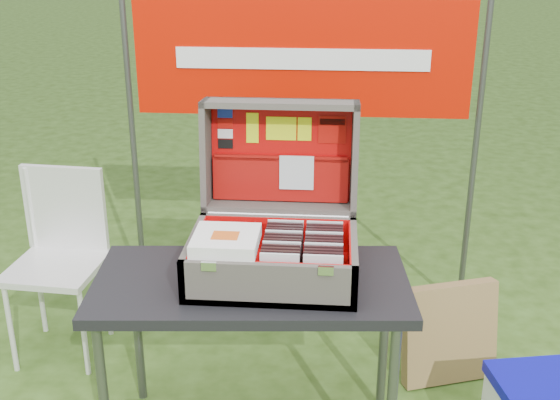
# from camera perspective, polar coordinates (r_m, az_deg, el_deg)

# --- Properties ---
(table) EXTENTS (1.17, 0.65, 0.71)m
(table) POSITION_cam_1_polar(r_m,az_deg,el_deg) (2.71, -2.25, -13.06)
(table) COLOR black
(table) RESTS_ON ground
(table_top) EXTENTS (1.17, 0.65, 0.04)m
(table_top) POSITION_cam_1_polar(r_m,az_deg,el_deg) (2.54, -2.36, -6.85)
(table_top) COLOR black
(table_top) RESTS_ON ground
(table_leg_fl) EXTENTS (0.04, 0.04, 0.67)m
(table_leg_fl) POSITION_cam_1_polar(r_m,az_deg,el_deg) (2.65, -14.14, -15.26)
(table_leg_fl) COLOR #59595B
(table_leg_fl) RESTS_ON ground
(table_leg_bl) EXTENTS (0.04, 0.04, 0.67)m
(table_leg_bl) POSITION_cam_1_polar(r_m,az_deg,el_deg) (3.00, -11.51, -10.29)
(table_leg_bl) COLOR #59595B
(table_leg_bl) RESTS_ON ground
(table_leg_br) EXTENTS (0.04, 0.04, 0.67)m
(table_leg_br) POSITION_cam_1_polar(r_m,az_deg,el_deg) (2.90, 8.43, -11.23)
(table_leg_br) COLOR #59595B
(table_leg_br) RESTS_ON ground
(suitcase) EXTENTS (0.59, 0.58, 0.57)m
(suitcase) POSITION_cam_1_polar(r_m,az_deg,el_deg) (2.47, -0.47, 0.13)
(suitcase) COLOR #5D574F
(suitcase) RESTS_ON table
(suitcase_base_bottom) EXTENTS (0.59, 0.42, 0.02)m
(suitcase_base_bottom) POSITION_cam_1_polar(r_m,az_deg,el_deg) (2.53, -0.57, -6.18)
(suitcase_base_bottom) COLOR #5D574F
(suitcase_base_bottom) RESTS_ON table_top
(suitcase_base_wall_front) EXTENTS (0.59, 0.02, 0.16)m
(suitcase_base_wall_front) POSITION_cam_1_polar(r_m,az_deg,el_deg) (2.32, -1.03, -6.98)
(suitcase_base_wall_front) COLOR #5D574F
(suitcase_base_wall_front) RESTS_ON table_top
(suitcase_base_wall_back) EXTENTS (0.59, 0.02, 0.16)m
(suitcase_base_wall_back) POSITION_cam_1_polar(r_m,az_deg,el_deg) (2.67, -0.19, -2.91)
(suitcase_base_wall_back) COLOR #5D574F
(suitcase_base_wall_back) RESTS_ON table_top
(suitcase_base_wall_left) EXTENTS (0.02, 0.42, 0.16)m
(suitcase_base_wall_left) POSITION_cam_1_polar(r_m,az_deg,el_deg) (2.53, -7.02, -4.54)
(suitcase_base_wall_left) COLOR #5D574F
(suitcase_base_wall_left) RESTS_ON table_top
(suitcase_base_wall_right) EXTENTS (0.02, 0.42, 0.16)m
(suitcase_base_wall_right) POSITION_cam_1_polar(r_m,az_deg,el_deg) (2.49, 5.99, -5.01)
(suitcase_base_wall_right) COLOR #5D574F
(suitcase_base_wall_right) RESTS_ON table_top
(suitcase_liner_floor) EXTENTS (0.55, 0.38, 0.01)m
(suitcase_liner_floor) POSITION_cam_1_polar(r_m,az_deg,el_deg) (2.52, -0.57, -5.88)
(suitcase_liner_floor) COLOR red
(suitcase_liner_floor) RESTS_ON suitcase_base_bottom
(suitcase_latch_left) EXTENTS (0.05, 0.01, 0.03)m
(suitcase_latch_left) POSITION_cam_1_polar(r_m,az_deg,el_deg) (2.30, -5.81, -5.38)
(suitcase_latch_left) COLOR silver
(suitcase_latch_left) RESTS_ON suitcase_base_wall_front
(suitcase_latch_right) EXTENTS (0.05, 0.01, 0.03)m
(suitcase_latch_right) POSITION_cam_1_polar(r_m,az_deg,el_deg) (2.27, 3.75, -5.75)
(suitcase_latch_right) COLOR silver
(suitcase_latch_right) RESTS_ON suitcase_base_wall_front
(suitcase_hinge) EXTENTS (0.53, 0.02, 0.02)m
(suitcase_hinge) POSITION_cam_1_polar(r_m,az_deg,el_deg) (2.65, -0.17, -1.25)
(suitcase_hinge) COLOR silver
(suitcase_hinge) RESTS_ON suitcase_base_wall_back
(suitcase_lid_back) EXTENTS (0.59, 0.06, 0.42)m
(suitcase_lid_back) POSITION_cam_1_polar(r_m,az_deg,el_deg) (2.74, 0.11, 3.88)
(suitcase_lid_back) COLOR #5D574F
(suitcase_lid_back) RESTS_ON suitcase_base_wall_back
(suitcase_lid_rim_far) EXTENTS (0.59, 0.16, 0.04)m
(suitcase_lid_rim_far) POSITION_cam_1_polar(r_m,az_deg,el_deg) (2.64, 0.03, 7.82)
(suitcase_lid_rim_far) COLOR #5D574F
(suitcase_lid_rim_far) RESTS_ON suitcase_lid_back
(suitcase_lid_rim_near) EXTENTS (0.59, 0.16, 0.04)m
(suitcase_lid_rim_near) POSITION_cam_1_polar(r_m,az_deg,el_deg) (2.73, -0.03, -0.52)
(suitcase_lid_rim_near) COLOR #5D574F
(suitcase_lid_rim_near) RESTS_ON suitcase_lid_back
(suitcase_lid_rim_left) EXTENTS (0.02, 0.20, 0.44)m
(suitcase_lid_rim_left) POSITION_cam_1_polar(r_m,az_deg,el_deg) (2.71, -6.01, 3.71)
(suitcase_lid_rim_left) COLOR #5D574F
(suitcase_lid_rim_left) RESTS_ON suitcase_lid_back
(suitcase_lid_rim_right) EXTENTS (0.02, 0.20, 0.44)m
(suitcase_lid_rim_right) POSITION_cam_1_polar(r_m,az_deg,el_deg) (2.67, 6.11, 3.41)
(suitcase_lid_rim_right) COLOR #5D574F
(suitcase_lid_rim_right) RESTS_ON suitcase_lid_back
(suitcase_lid_liner) EXTENTS (0.54, 0.04, 0.37)m
(suitcase_lid_liner) POSITION_cam_1_polar(r_m,az_deg,el_deg) (2.73, 0.09, 3.82)
(suitcase_lid_liner) COLOR red
(suitcase_lid_liner) RESTS_ON suitcase_lid_back
(suitcase_liner_wall_front) EXTENTS (0.55, 0.01, 0.14)m
(suitcase_liner_wall_front) POSITION_cam_1_polar(r_m,az_deg,el_deg) (2.33, -0.99, -6.56)
(suitcase_liner_wall_front) COLOR red
(suitcase_liner_wall_front) RESTS_ON suitcase_base_bottom
(suitcase_liner_wall_back) EXTENTS (0.55, 0.01, 0.14)m
(suitcase_liner_wall_back) POSITION_cam_1_polar(r_m,az_deg,el_deg) (2.66, -0.22, -2.81)
(suitcase_liner_wall_back) COLOR red
(suitcase_liner_wall_back) RESTS_ON suitcase_base_bottom
(suitcase_liner_wall_left) EXTENTS (0.01, 0.38, 0.14)m
(suitcase_liner_wall_left) POSITION_cam_1_polar(r_m,az_deg,el_deg) (2.53, -6.70, -4.31)
(suitcase_liner_wall_left) COLOR red
(suitcase_liner_wall_left) RESTS_ON suitcase_base_bottom
(suitcase_liner_wall_right) EXTENTS (0.01, 0.38, 0.14)m
(suitcase_liner_wall_right) POSITION_cam_1_polar(r_m,az_deg,el_deg) (2.48, 5.66, -4.76)
(suitcase_liner_wall_right) COLOR red
(suitcase_liner_wall_right) RESTS_ON suitcase_base_bottom
(suitcase_lid_pocket) EXTENTS (0.53, 0.05, 0.17)m
(suitcase_lid_pocket) POSITION_cam_1_polar(r_m,az_deg,el_deg) (2.73, 0.04, 1.71)
(suitcase_lid_pocket) COLOR maroon
(suitcase_lid_pocket) RESTS_ON suitcase_lid_liner
(suitcase_pocket_edge) EXTENTS (0.52, 0.02, 0.02)m
(suitcase_pocket_edge) POSITION_cam_1_polar(r_m,az_deg,el_deg) (2.71, 0.04, 3.42)
(suitcase_pocket_edge) COLOR maroon
(suitcase_pocket_edge) RESTS_ON suitcase_lid_pocket
(suitcase_pocket_cd) EXTENTS (0.13, 0.02, 0.13)m
(suitcase_pocket_cd) POSITION_cam_1_polar(r_m,az_deg,el_deg) (2.70, 1.36, 2.23)
(suitcase_pocket_cd) COLOR silver
(suitcase_pocket_cd) RESTS_ON suitcase_lid_pocket
(lid_sticker_cc_a) EXTENTS (0.06, 0.01, 0.04)m
(lid_sticker_cc_a) POSITION_cam_1_polar(r_m,az_deg,el_deg) (2.72, -4.49, 7.05)
(lid_sticker_cc_a) COLOR #1933B2
(lid_sticker_cc_a) RESTS_ON suitcase_lid_liner
(lid_sticker_cc_b) EXTENTS (0.06, 0.01, 0.04)m
(lid_sticker_cc_b) POSITION_cam_1_polar(r_m,az_deg,el_deg) (2.72, -4.48, 6.22)
(lid_sticker_cc_b) COLOR #AC0C06
(lid_sticker_cc_b) RESTS_ON suitcase_lid_liner
(lid_sticker_cc_c) EXTENTS (0.06, 0.01, 0.04)m
(lid_sticker_cc_c) POSITION_cam_1_polar(r_m,az_deg,el_deg) (2.73, -4.47, 5.39)
(lid_sticker_cc_c) COLOR white
(lid_sticker_cc_c) RESTS_ON suitcase_lid_liner
(lid_sticker_cc_d) EXTENTS (0.06, 0.01, 0.04)m
(lid_sticker_cc_d) POSITION_cam_1_polar(r_m,az_deg,el_deg) (2.74, -4.45, 4.57)
(lid_sticker_cc_d) COLOR black
(lid_sticker_cc_d) RESTS_ON suitcase_lid_liner
(lid_card_neon_tall) EXTENTS (0.05, 0.01, 0.12)m
(lid_card_neon_tall) POSITION_cam_1_polar(r_m,az_deg,el_deg) (2.71, -2.26, 5.87)
(lid_card_neon_tall) COLOR #D0E512
(lid_card_neon_tall) RESTS_ON suitcase_lid_liner
(lid_card_neon_main) EXTENTS (0.12, 0.01, 0.09)m
(lid_card_neon_main) POSITION_cam_1_polar(r_m,az_deg,el_deg) (2.70, 0.10, 5.83)
(lid_card_neon_main) COLOR #D0E512
(lid_card_neon_main) RESTS_ON suitcase_lid_liner
(lid_card_neon_small) EXTENTS (0.05, 0.01, 0.09)m
(lid_card_neon_small) POSITION_cam_1_polar(r_m,az_deg,el_deg) (2.70, 2.01, 5.78)
(lid_card_neon_small) COLOR #D0E512
(lid_card_neon_small) RESTS_ON suitcase_lid_liner
(lid_sticker_band) EXTENTS (0.11, 0.01, 0.11)m
(lid_sticker_band) POSITION_cam_1_polar(r_m,az_deg,el_deg) (2.69, 4.27, 5.72)
(lid_sticker_band) COLOR #AC0C06
(lid_sticker_band) RESTS_ON suitcase_lid_liner
(lid_sticker_band_bar) EXTENTS (0.10, 0.01, 0.02)m
(lid_sticker_band_bar) POSITION_cam_1_polar(r_m,az_deg,el_deg) (2.69, 4.28, 6.35)
(lid_sticker_band_bar) COLOR black
(lid_sticker_band_bar) RESTS_ON suitcase_lid_liner
(cd_left_0) EXTENTS (0.13, 0.01, 0.15)m
(cd_left_0) POSITION_cam_1_polar(r_m,az_deg,el_deg) (2.34, -0.03, -6.05)
(cd_left_0) COLOR silver
(cd_left_0) RESTS_ON suitcase_liner_floor
(cd_left_1) EXTENTS (0.13, 0.01, 0.15)m
(cd_left_1) POSITION_cam_1_polar(r_m,az_deg,el_deg) (2.36, 0.01, -5.79)
(cd_left_1) COLOR black
(cd_left_1) RESTS_ON suitcase_liner_floor
(cd_left_2) EXTENTS (0.13, 0.01, 0.15)m
(cd_left_2) POSITION_cam_1_polar(r_m,az_deg,el_deg) (2.38, 0.06, -5.53)
(cd_left_2) COLOR black
(cd_left_2) RESTS_ON suitcase_liner_floor
(cd_left_3) EXTENTS (0.13, 0.01, 0.15)m
(cd_left_3) POSITION_cam_1_polar(r_m,az_deg,el_deg) (2.40, 0.10, -5.28)
(cd_left_3) COLOR black
(cd_left_3) RESTS_ON suitcase_liner_floor
(cd_left_4) EXTENTS (0.13, 0.01, 0.15)m
(cd_left_4) POSITION_cam_1_polar(r_m,az_deg,el_deg) (2.42, 0.15, -5.03)
(cd_left_4) COLOR silver
(cd_left_4) RESTS_ON suitcase_liner_floor
(cd_left_5) EXTENTS (0.13, 0.01, 0.15)m
(cd_left_5) POSITION_cam_1_polar(r_m,az_deg,el_deg) (2.44, 0.19, -4.79)
(cd_left_5) COLOR black
(cd_left_5) RESTS_ON suitcase_liner_floor
(cd_left_6) EXTENTS (0.13, 0.01, 0.15)m
(cd_left_6) POSITION_cam_1_polar(r_m,az_deg,el_deg) (2.46, 0.23, -4.55)
(cd_left_6) COLOR black
(cd_left_6) RESTS_ON suitcase_liner_floor
(cd_left_7) EXTENTS (0.13, 0.01, 0.15)m
(cd_left_7) POSITION_cam_1_polar(r_m,az_deg,el_deg) (2.48, 0.27, -4.32)
(cd_left_7) COLOR black
(cd_left_7) RESTS_ON suitcase_liner_floor
(cd_left_8) EXTENTS (0.13, 0.01, 0.15)m
(cd_left_8) POSITION_cam_1_polar(r_m,az_deg,el_deg) (2.50, 0.31, -4.09)
(cd_left_8) COLOR silver
(cd_left_8) RESTS_ON suitcase_liner_floor
(cd_left_9) EXTENTS (0.13, 0.01, 0.15)m
(cd_left_9) POSITION_cam_1_polar(r_m,az_deg,el_deg) (2.52, 0.35, -3.86)
(cd_left_9) COLOR black
(cd_left_9) RESTS_ON suitcase_liner_floor
(cd_left_10) EXTENTS (0.13, 0.01, 0.15)m
(cd_left_10) POSITION_cam_1_polar(r_m,az_deg,el_deg) (2.54, 0.39, -3.64)
(cd_left_10) COLOR black
(cd_left_10) RESTS_ON suitcase_liner_floor
(cd_left_11) EXTENTS (0.13, 0.01, 0.15)m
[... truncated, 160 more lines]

